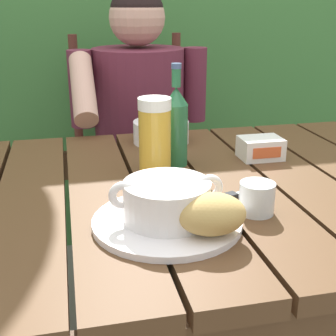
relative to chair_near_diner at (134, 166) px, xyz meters
The scene contains 12 objects.
dining_table 0.89m from the chair_near_diner, 93.03° to the right, with size 1.32×0.86×0.75m.
chair_near_diner is the anchor object (origin of this frame).
person_eating 0.29m from the chair_near_diner, 90.85° to the right, with size 0.48×0.47×1.18m.
serving_plate 1.09m from the chair_near_diner, 95.15° to the right, with size 0.27×0.27×0.01m.
soup_bowl 1.10m from the chair_near_diner, 95.15° to the right, with size 0.20×0.15×0.08m.
bread_roll 1.16m from the chair_near_diner, 91.82° to the right, with size 0.13×0.10×0.07m.
beer_glass 0.88m from the chair_near_diner, 94.78° to the right, with size 0.07×0.07×0.18m.
beer_bottle 0.83m from the chair_near_diner, 90.31° to the right, with size 0.06×0.06×0.24m.
water_glass_small 1.08m from the chair_near_diner, 85.62° to the right, with size 0.07×0.07×0.06m.
butter_tub 0.83m from the chair_near_diner, 73.79° to the right, with size 0.10×0.08×0.05m.
table_knife 1.00m from the chair_near_diner, 86.07° to the right, with size 0.14×0.06×0.01m.
diner_bowl 0.62m from the chair_near_diner, 90.00° to the right, with size 0.16×0.16×0.06m.
Camera 1 is at (-0.21, -0.90, 1.13)m, focal length 49.32 mm.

